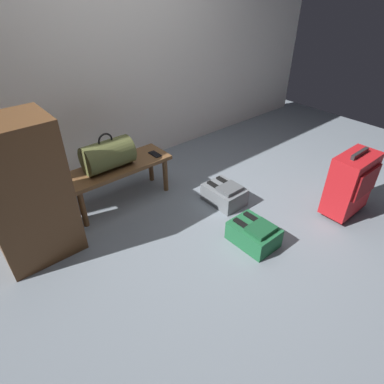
% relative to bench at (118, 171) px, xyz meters
% --- Properties ---
extents(ground_plane, '(6.60, 6.60, 0.00)m').
position_rel_bench_xyz_m(ground_plane, '(0.49, -0.92, -0.34)').
color(ground_plane, slate).
extents(back_wall, '(6.00, 0.10, 2.80)m').
position_rel_bench_xyz_m(back_wall, '(0.49, 0.68, 1.06)').
color(back_wall, silver).
rests_on(back_wall, ground).
extents(bench, '(1.00, 0.36, 0.40)m').
position_rel_bench_xyz_m(bench, '(0.00, 0.00, 0.00)').
color(bench, brown).
rests_on(bench, ground).
extents(duffel_bag_olive, '(0.44, 0.26, 0.34)m').
position_rel_bench_xyz_m(duffel_bag_olive, '(-0.08, 0.00, 0.19)').
color(duffel_bag_olive, '#51562D').
rests_on(duffel_bag_olive, bench).
extents(cell_phone, '(0.07, 0.14, 0.01)m').
position_rel_bench_xyz_m(cell_phone, '(0.38, -0.05, 0.07)').
color(cell_phone, black).
rests_on(cell_phone, bench).
extents(suitcase_upright_red, '(0.44, 0.26, 0.64)m').
position_rel_bench_xyz_m(suitcase_upright_red, '(1.46, -1.51, -0.01)').
color(suitcase_upright_red, red).
rests_on(suitcase_upright_red, ground).
extents(backpack_grey, '(0.28, 0.38, 0.21)m').
position_rel_bench_xyz_m(backpack_grey, '(0.75, -0.67, -0.24)').
color(backpack_grey, slate).
rests_on(backpack_grey, ground).
extents(backpack_green, '(0.28, 0.38, 0.21)m').
position_rel_bench_xyz_m(backpack_green, '(0.52, -1.24, -0.24)').
color(backpack_green, '#1E6038').
rests_on(backpack_green, ground).
extents(side_cabinet, '(0.56, 0.44, 1.10)m').
position_rel_bench_xyz_m(side_cabinet, '(-0.83, -0.19, 0.21)').
color(side_cabinet, brown).
rests_on(side_cabinet, ground).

